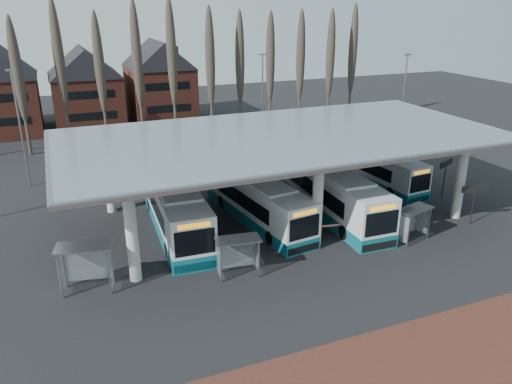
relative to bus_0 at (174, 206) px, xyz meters
name	(u,v)px	position (x,y,z in m)	size (l,w,h in m)	color
ground	(335,261)	(8.16, -8.53, -1.72)	(140.00, 140.00, 0.00)	black
station_canopy	(283,143)	(8.16, -0.53, 3.96)	(32.00, 16.00, 6.34)	silver
poplar_row	(190,63)	(8.16, 24.47, 7.06)	(45.10, 1.10, 14.50)	#473D33
townhouse_row	(45,82)	(-7.59, 35.47, 4.22)	(36.80, 10.30, 12.25)	brown
lamp_post_a	(20,127)	(-9.84, 13.47, 3.62)	(0.80, 0.16, 10.17)	slate
lamp_post_b	(262,99)	(14.16, 17.47, 3.62)	(0.80, 0.16, 10.17)	slate
lamp_post_c	(403,100)	(28.16, 11.47, 3.62)	(0.80, 0.16, 10.17)	slate
bus_0	(174,206)	(0.00, 0.00, 0.00)	(3.47, 13.25, 3.65)	white
bus_1	(257,200)	(5.98, -0.84, -0.12)	(4.14, 12.43, 3.39)	white
bus_2	(332,193)	(11.73, -1.91, -0.01)	(3.19, 13.14, 3.63)	white
bus_3	(374,167)	(18.87, 2.93, -0.24)	(3.37, 11.44, 3.13)	white
shelter_0	(85,257)	(-6.48, -6.07, 0.33)	(3.29, 2.14, 2.81)	gray
shelter_1	(238,248)	(1.93, -7.76, 0.06)	(2.78, 1.65, 2.44)	gray
shelter_2	(412,216)	(14.51, -7.84, 0.01)	(2.80, 1.87, 2.38)	gray
info_sign_0	(475,192)	(20.29, -7.40, 0.76)	(1.92, 0.73, 2.96)	black
info_sign_1	(446,166)	(22.19, -2.27, 0.97)	(2.02, 0.98, 3.21)	black
barrier	(323,227)	(9.01, -5.44, -0.81)	(2.32, 0.86, 1.17)	black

